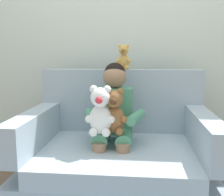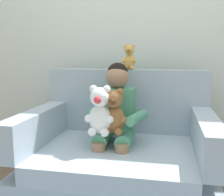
# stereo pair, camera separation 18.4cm
# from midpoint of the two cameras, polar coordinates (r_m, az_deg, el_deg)

# --- Properties ---
(back_wall) EXTENTS (6.00, 0.10, 2.60)m
(back_wall) POSITION_cam_midpoint_polar(r_m,az_deg,el_deg) (2.59, 0.43, 13.62)
(back_wall) COLOR silver
(back_wall) RESTS_ON ground
(armchair) EXTENTS (1.30, 0.97, 0.97)m
(armchair) POSITION_cam_midpoint_polar(r_m,az_deg,el_deg) (2.06, -1.39, -13.31)
(armchair) COLOR #9EADBC
(armchair) RESTS_ON ground
(seated_child) EXTENTS (0.45, 0.39, 0.82)m
(seated_child) POSITION_cam_midpoint_polar(r_m,az_deg,el_deg) (1.99, -2.27, -3.37)
(seated_child) COLOR #4C9370
(seated_child) RESTS_ON armchair
(plush_white) EXTENTS (0.20, 0.16, 0.33)m
(plush_white) POSITION_cam_midpoint_polar(r_m,az_deg,el_deg) (1.82, -5.30, -2.92)
(plush_white) COLOR white
(plush_white) RESTS_ON armchair
(plush_brown) EXTENTS (0.18, 0.15, 0.31)m
(plush_brown) POSITION_cam_midpoint_polar(r_m,az_deg,el_deg) (1.85, -2.42, -3.03)
(plush_brown) COLOR brown
(plush_brown) RESTS_ON armchair
(plush_honey_on_backrest) EXTENTS (0.12, 0.10, 0.21)m
(plush_honey_on_backrest) POSITION_cam_midpoint_polar(r_m,az_deg,el_deg) (2.26, 0.06, 8.31)
(plush_honey_on_backrest) COLOR gold
(plush_honey_on_backrest) RESTS_ON armchair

